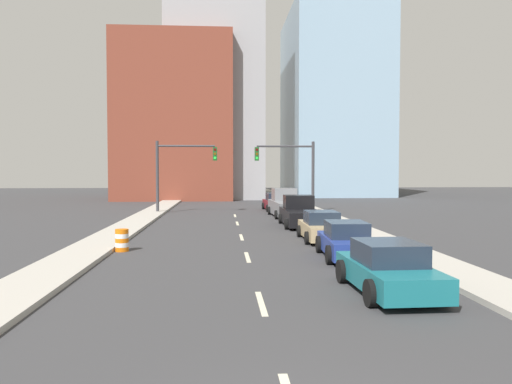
# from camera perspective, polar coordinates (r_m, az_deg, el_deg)

# --- Properties ---
(sidewalk_left) EXTENTS (2.06, 88.87, 0.17)m
(sidewalk_left) POSITION_cam_1_polar(r_m,az_deg,el_deg) (49.85, -10.41, -1.50)
(sidewalk_left) COLOR #ADA89E
(sidewalk_left) RESTS_ON ground
(sidewalk_right) EXTENTS (2.06, 88.87, 0.17)m
(sidewalk_right) POSITION_cam_1_polar(r_m,az_deg,el_deg) (50.12, 4.85, -1.45)
(sidewalk_right) COLOR #ADA89E
(sidewalk_right) RESTS_ON ground
(lane_stripe_at_8m) EXTENTS (0.16, 2.40, 0.01)m
(lane_stripe_at_8m) POSITION_cam_1_polar(r_m,az_deg,el_deg) (13.19, 0.60, -12.56)
(lane_stripe_at_8m) COLOR beige
(lane_stripe_at_8m) RESTS_ON ground
(lane_stripe_at_15m) EXTENTS (0.16, 2.40, 0.01)m
(lane_stripe_at_15m) POSITION_cam_1_polar(r_m,az_deg,el_deg) (19.95, -0.99, -7.45)
(lane_stripe_at_15m) COLOR beige
(lane_stripe_at_15m) RESTS_ON ground
(lane_stripe_at_21m) EXTENTS (0.16, 2.40, 0.01)m
(lane_stripe_at_21m) POSITION_cam_1_polar(r_m,az_deg,el_deg) (25.89, -1.67, -5.19)
(lane_stripe_at_21m) COLOR beige
(lane_stripe_at_21m) RESTS_ON ground
(lane_stripe_at_28m) EXTENTS (0.16, 2.40, 0.01)m
(lane_stripe_at_28m) POSITION_cam_1_polar(r_m,az_deg,el_deg) (32.76, -2.15, -3.60)
(lane_stripe_at_28m) COLOR beige
(lane_stripe_at_28m) RESTS_ON ground
(lane_stripe_at_33m) EXTENTS (0.16, 2.40, 0.01)m
(lane_stripe_at_33m) POSITION_cam_1_polar(r_m,az_deg,el_deg) (38.49, -2.42, -2.71)
(lane_stripe_at_33m) COLOR beige
(lane_stripe_at_33m) RESTS_ON ground
(building_brick_left) EXTENTS (14.00, 16.00, 19.68)m
(building_brick_left) POSITION_cam_1_polar(r_m,az_deg,el_deg) (65.28, -9.02, 7.98)
(building_brick_left) COLOR brown
(building_brick_left) RESTS_ON ground
(building_office_center) EXTENTS (12.00, 20.00, 28.58)m
(building_office_center) POSITION_cam_1_polar(r_m,az_deg,el_deg) (69.58, -4.66, 11.35)
(building_office_center) COLOR #99999E
(building_office_center) RESTS_ON ground
(building_glass_right) EXTENTS (13.00, 20.00, 26.36)m
(building_glass_right) POSITION_cam_1_polar(r_m,az_deg,el_deg) (75.14, 8.71, 9.80)
(building_glass_right) COLOR #8CADC6
(building_glass_right) RESTS_ON ground
(traffic_signal_left) EXTENTS (4.96, 0.35, 5.88)m
(traffic_signal_left) POSITION_cam_1_polar(r_m,az_deg,el_deg) (41.02, -9.16, 2.97)
(traffic_signal_left) COLOR #38383D
(traffic_signal_left) RESTS_ON ground
(traffic_signal_right) EXTENTS (4.96, 0.35, 5.88)m
(traffic_signal_right) POSITION_cam_1_polar(r_m,az_deg,el_deg) (41.30, 4.51, 2.99)
(traffic_signal_right) COLOR #38383D
(traffic_signal_right) RESTS_ON ground
(traffic_barrel) EXTENTS (0.56, 0.56, 0.95)m
(traffic_barrel) POSITION_cam_1_polar(r_m,az_deg,el_deg) (22.07, -15.08, -5.35)
(traffic_barrel) COLOR orange
(traffic_barrel) RESTS_ON ground
(sedan_teal) EXTENTS (2.21, 4.47, 1.45)m
(sedan_teal) POSITION_cam_1_polar(r_m,az_deg,el_deg) (14.58, 14.89, -8.53)
(sedan_teal) COLOR #196B75
(sedan_teal) RESTS_ON ground
(sedan_blue) EXTENTS (2.17, 4.36, 1.44)m
(sedan_blue) POSITION_cam_1_polar(r_m,az_deg,el_deg) (19.97, 10.29, -5.57)
(sedan_blue) COLOR navy
(sedan_blue) RESTS_ON ground
(sedan_tan) EXTENTS (2.08, 4.39, 1.45)m
(sedan_tan) POSITION_cam_1_polar(r_m,az_deg,el_deg) (24.86, 7.48, -4.01)
(sedan_tan) COLOR tan
(sedan_tan) RESTS_ON ground
(pickup_truck_black) EXTENTS (2.37, 5.49, 1.90)m
(pickup_truck_black) POSITION_cam_1_polar(r_m,az_deg,el_deg) (31.27, 5.04, -2.48)
(pickup_truck_black) COLOR black
(pickup_truck_black) RESTS_ON ground
(pickup_truck_gray) EXTENTS (2.40, 6.17, 2.12)m
(pickup_truck_gray) POSITION_cam_1_polar(r_m,az_deg,el_deg) (37.77, 3.40, -1.52)
(pickup_truck_gray) COLOR slate
(pickup_truck_gray) RESTS_ON ground
(sedan_maroon) EXTENTS (2.30, 4.66, 1.52)m
(sedan_maroon) POSITION_cam_1_polar(r_m,az_deg,el_deg) (43.72, 2.33, -1.21)
(sedan_maroon) COLOR maroon
(sedan_maroon) RESTS_ON ground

